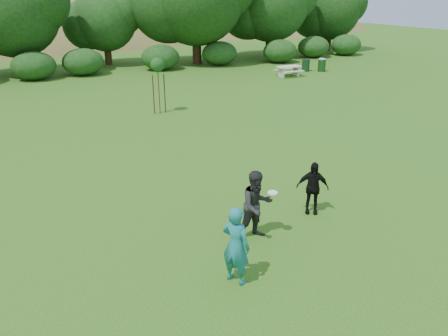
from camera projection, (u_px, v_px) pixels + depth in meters
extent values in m
plane|color=#19470C|center=(278.00, 250.00, 10.85)|extent=(120.00, 120.00, 0.00)
imported|color=#1A6D78|center=(236.00, 245.00, 9.34)|extent=(0.70, 0.80, 1.83)
imported|color=black|center=(257.00, 206.00, 11.04)|extent=(0.91, 0.72, 1.86)
imported|color=black|center=(312.00, 188.00, 12.39)|extent=(0.97, 0.83, 1.56)
cylinder|color=#13351D|center=(306.00, 65.00, 34.46)|extent=(0.60, 0.60, 0.90)
cylinder|color=white|center=(272.00, 193.00, 10.93)|extent=(0.27, 0.27, 0.03)
cylinder|color=#3E2D18|center=(159.00, 89.00, 22.39)|extent=(0.05, 0.05, 2.50)
sphere|color=#194719|center=(157.00, 65.00, 21.92)|extent=(0.70, 0.70, 0.70)
cylinder|color=#392916|center=(154.00, 95.00, 22.36)|extent=(0.06, 0.06, 2.00)
cylinder|color=#382816|center=(165.00, 94.00, 22.61)|extent=(0.06, 0.06, 2.00)
cube|color=silver|center=(289.00, 67.00, 32.28)|extent=(1.80, 0.75, 0.08)
cube|color=#B7B5AB|center=(281.00, 72.00, 32.15)|extent=(0.10, 0.70, 0.68)
cube|color=#B7B5AB|center=(296.00, 71.00, 32.69)|extent=(0.10, 0.70, 0.68)
cube|color=beige|center=(294.00, 72.00, 31.89)|extent=(1.80, 0.28, 0.06)
cube|color=beige|center=(284.00, 69.00, 32.88)|extent=(1.80, 0.28, 0.06)
cylinder|color=#163D17|center=(322.00, 66.00, 34.36)|extent=(0.60, 0.60, 0.90)
ellipsoid|color=#989898|center=(322.00, 59.00, 34.17)|extent=(0.60, 0.60, 0.20)
ellipsoid|color=olive|center=(155.00, 103.00, 84.09)|extent=(100.00, 64.00, 52.00)
ellipsoid|color=olive|center=(10.00, 98.00, 59.59)|extent=(80.00, 50.00, 28.00)
ellipsoid|color=olive|center=(230.00, 68.00, 75.43)|extent=(60.00, 44.00, 24.00)
cylinder|color=#3A2616|center=(20.00, 56.00, 32.60)|extent=(0.68, 0.68, 2.80)
sphere|color=#194214|center=(12.00, 10.00, 31.37)|extent=(6.73, 6.73, 6.73)
cylinder|color=#3A2616|center=(108.00, 51.00, 37.28)|extent=(0.60, 0.60, 2.27)
sphere|color=#194214|center=(105.00, 19.00, 36.30)|extent=(5.22, 5.22, 5.22)
cylinder|color=#3A2616|center=(197.00, 44.00, 37.52)|extent=(0.76, 0.76, 3.32)
cylinder|color=#3A2616|center=(269.00, 41.00, 41.75)|extent=(0.71, 0.71, 2.97)
sphere|color=#194214|center=(271.00, 2.00, 40.44)|extent=(7.19, 7.19, 7.19)
cylinder|color=#3A2616|center=(328.00, 39.00, 46.02)|extent=(0.62, 0.62, 2.45)
sphere|color=#194214|center=(331.00, 9.00, 44.92)|extent=(6.03, 6.03, 6.03)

